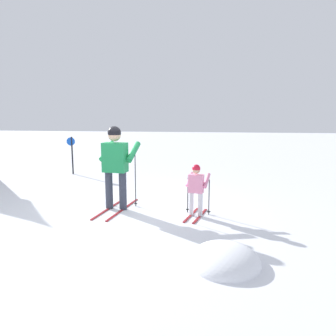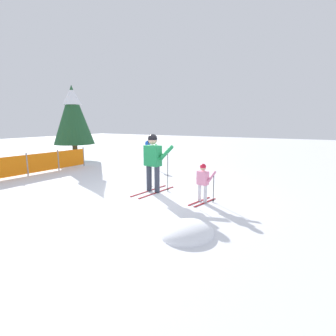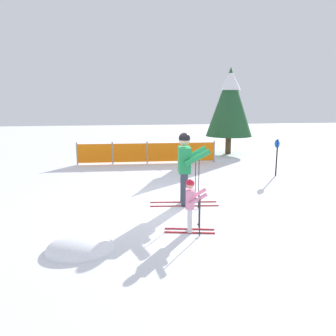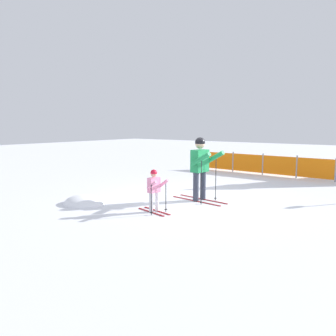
{
  "view_description": "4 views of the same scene",
  "coord_description": "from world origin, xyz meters",
  "px_view_note": "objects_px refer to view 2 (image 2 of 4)",
  "views": [
    {
      "loc": [
        -6.48,
        -2.14,
        2.05
      ],
      "look_at": [
        -0.07,
        -1.26,
        0.97
      ],
      "focal_mm": 35.0,
      "sensor_mm": 36.0,
      "label": 1
    },
    {
      "loc": [
        -6.5,
        -4.33,
        2.16
      ],
      "look_at": [
        -0.29,
        -0.87,
        0.89
      ],
      "focal_mm": 28.0,
      "sensor_mm": 36.0,
      "label": 2
    },
    {
      "loc": [
        -1.48,
        -7.77,
        2.49
      ],
      "look_at": [
        -0.32,
        -0.6,
        1.04
      ],
      "focal_mm": 35.0,
      "sensor_mm": 36.0,
      "label": 3
    },
    {
      "loc": [
        4.92,
        -7.92,
        2.13
      ],
      "look_at": [
        -0.0,
        -1.35,
        1.05
      ],
      "focal_mm": 35.0,
      "sensor_mm": 36.0,
      "label": 4
    }
  ],
  "objects_px": {
    "safety_fence": "(27,164)",
    "conifer_far": "(73,114)",
    "skier_adult": "(153,157)",
    "trail_marker": "(148,150)",
    "skier_child": "(203,180)"
  },
  "relations": [
    {
      "from": "skier_child",
      "to": "safety_fence",
      "type": "height_order",
      "value": "skier_child"
    },
    {
      "from": "safety_fence",
      "to": "conifer_far",
      "type": "height_order",
      "value": "conifer_far"
    },
    {
      "from": "safety_fence",
      "to": "conifer_far",
      "type": "relative_size",
      "value": 1.38
    },
    {
      "from": "skier_child",
      "to": "skier_adult",
      "type": "bearing_deg",
      "value": 93.95
    },
    {
      "from": "skier_adult",
      "to": "safety_fence",
      "type": "bearing_deg",
      "value": 100.9
    },
    {
      "from": "skier_adult",
      "to": "skier_child",
      "type": "xyz_separation_m",
      "value": [
        -0.26,
        -1.73,
        -0.46
      ]
    },
    {
      "from": "skier_adult",
      "to": "trail_marker",
      "type": "distance_m",
      "value": 4.66
    },
    {
      "from": "safety_fence",
      "to": "trail_marker",
      "type": "distance_m",
      "value": 5.2
    },
    {
      "from": "skier_adult",
      "to": "trail_marker",
      "type": "xyz_separation_m",
      "value": [
        3.79,
        2.69,
        -0.28
      ]
    },
    {
      "from": "conifer_far",
      "to": "trail_marker",
      "type": "xyz_separation_m",
      "value": [
        -0.07,
        -5.11,
        -1.78
      ]
    },
    {
      "from": "skier_child",
      "to": "conifer_far",
      "type": "relative_size",
      "value": 0.25
    },
    {
      "from": "safety_fence",
      "to": "conifer_far",
      "type": "bearing_deg",
      "value": 25.44
    },
    {
      "from": "skier_child",
      "to": "conifer_far",
      "type": "xyz_separation_m",
      "value": [
        4.13,
        9.53,
        1.97
      ]
    },
    {
      "from": "skier_adult",
      "to": "skier_child",
      "type": "bearing_deg",
      "value": -91.46
    },
    {
      "from": "skier_adult",
      "to": "trail_marker",
      "type": "relative_size",
      "value": 1.4
    }
  ]
}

